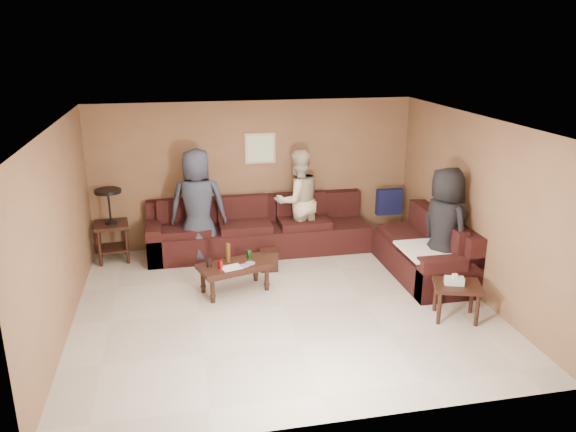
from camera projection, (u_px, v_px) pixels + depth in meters
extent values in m
plane|color=#BCB19F|center=(283.00, 305.00, 7.69)|extent=(5.50, 5.50, 0.00)
cube|color=silver|center=(282.00, 127.00, 6.93)|extent=(5.50, 5.00, 0.10)
cube|color=brown|center=(255.00, 174.00, 9.63)|extent=(5.50, 0.10, 2.50)
cube|color=brown|center=(336.00, 305.00, 4.97)|extent=(5.50, 0.10, 2.50)
cube|color=brown|center=(59.00, 233.00, 6.78)|extent=(0.10, 5.00, 2.50)
cube|color=brown|center=(475.00, 206.00, 7.83)|extent=(0.10, 5.00, 2.50)
cube|color=black|center=(260.00, 239.00, 9.53)|extent=(3.70, 0.90, 0.45)
cube|color=black|center=(256.00, 208.00, 9.70)|extent=(3.70, 0.24, 0.45)
cube|color=black|center=(155.00, 241.00, 9.17)|extent=(0.24, 0.90, 0.63)
cube|color=black|center=(422.00, 261.00, 8.62)|extent=(0.90, 2.00, 0.45)
cube|color=black|center=(444.00, 232.00, 8.54)|extent=(0.24, 2.00, 0.45)
cube|color=black|center=(449.00, 278.00, 7.77)|extent=(0.90, 0.24, 0.63)
cube|color=#12153A|center=(389.00, 202.00, 9.81)|extent=(0.45, 0.14, 0.45)
cube|color=white|center=(437.00, 250.00, 8.09)|extent=(1.00, 0.85, 0.04)
cube|color=black|center=(235.00, 266.00, 7.99)|extent=(1.13, 0.79, 0.06)
cube|color=black|center=(235.00, 269.00, 8.01)|extent=(1.03, 0.70, 0.05)
cylinder|color=black|center=(213.00, 290.00, 7.71)|extent=(0.06, 0.06, 0.37)
cylinder|color=black|center=(267.00, 278.00, 8.09)|extent=(0.06, 0.06, 0.37)
cylinder|color=black|center=(203.00, 280.00, 8.02)|extent=(0.06, 0.06, 0.37)
cylinder|color=black|center=(256.00, 269.00, 8.40)|extent=(0.06, 0.06, 0.37)
cylinder|color=#AE1314|center=(220.00, 264.00, 7.82)|extent=(0.07, 0.07, 0.12)
cylinder|color=#167E1F|center=(249.00, 254.00, 8.17)|extent=(0.07, 0.07, 0.12)
cylinder|color=#3F270E|center=(228.00, 253.00, 8.01)|extent=(0.07, 0.07, 0.28)
cylinder|color=black|center=(209.00, 263.00, 7.86)|extent=(0.08, 0.08, 0.11)
cube|color=silver|center=(232.00, 268.00, 7.84)|extent=(0.33, 0.29, 0.00)
cylinder|color=#CC4895|center=(245.00, 266.00, 7.91)|extent=(0.14, 0.14, 0.01)
cylinder|color=#CC4895|center=(250.00, 263.00, 7.99)|extent=(0.14, 0.14, 0.01)
cube|color=black|center=(111.00, 225.00, 9.05)|extent=(0.58, 0.58, 0.05)
cube|color=black|center=(114.00, 248.00, 9.17)|extent=(0.51, 0.51, 0.03)
cylinder|color=black|center=(100.00, 248.00, 8.89)|extent=(0.05, 0.05, 0.61)
cylinder|color=black|center=(127.00, 245.00, 9.01)|extent=(0.05, 0.05, 0.61)
cylinder|color=black|center=(99.00, 240.00, 9.27)|extent=(0.05, 0.05, 0.61)
cylinder|color=black|center=(126.00, 237.00, 9.39)|extent=(0.05, 0.05, 0.61)
cylinder|color=black|center=(111.00, 222.00, 9.03)|extent=(0.19, 0.19, 0.03)
cylinder|color=black|center=(109.00, 206.00, 8.95)|extent=(0.03, 0.03, 0.51)
cylinder|color=black|center=(108.00, 191.00, 8.87)|extent=(0.42, 0.42, 0.05)
cube|color=black|center=(457.00, 286.00, 7.20)|extent=(0.71, 0.64, 0.05)
cylinder|color=black|center=(439.00, 307.00, 7.13)|extent=(0.05, 0.05, 0.46)
cylinder|color=black|center=(477.00, 309.00, 7.07)|extent=(0.05, 0.05, 0.46)
cylinder|color=black|center=(436.00, 295.00, 7.47)|extent=(0.05, 0.05, 0.46)
cylinder|color=black|center=(472.00, 297.00, 7.42)|extent=(0.05, 0.05, 0.46)
cube|color=silver|center=(454.00, 281.00, 7.17)|extent=(0.27, 0.19, 0.10)
cube|color=silver|center=(455.00, 276.00, 7.15)|extent=(0.06, 0.04, 0.05)
cube|color=black|center=(269.00, 260.00, 8.81)|extent=(0.28, 0.28, 0.33)
cube|color=tan|center=(260.00, 148.00, 9.50)|extent=(0.52, 0.03, 0.52)
cube|color=white|center=(260.00, 148.00, 9.48)|extent=(0.44, 0.01, 0.44)
imported|color=#2A2D3A|center=(198.00, 206.00, 8.96)|extent=(0.96, 0.69, 1.85)
imported|color=#C6B593|center=(298.00, 201.00, 9.44)|extent=(0.98, 0.84, 1.74)
imported|color=black|center=(444.00, 228.00, 8.02)|extent=(0.78, 0.99, 1.79)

